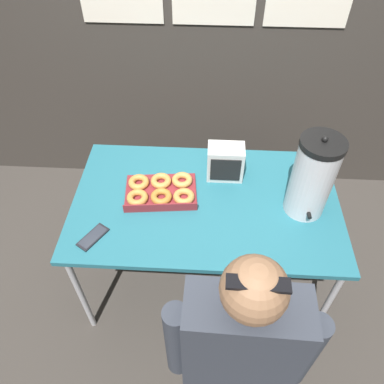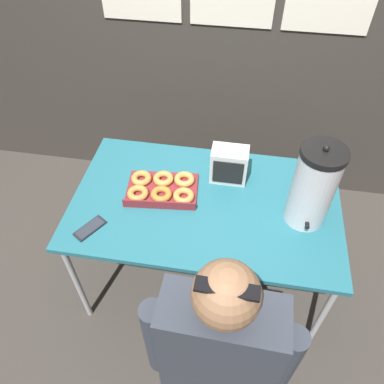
# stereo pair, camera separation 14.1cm
# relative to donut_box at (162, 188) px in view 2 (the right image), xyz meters

# --- Properties ---
(ground_plane) EXTENTS (12.00, 12.00, 0.00)m
(ground_plane) POSITION_rel_donut_box_xyz_m (0.24, -0.04, -0.77)
(ground_plane) COLOR #3D3833
(back_wall) EXTENTS (6.00, 0.11, 2.59)m
(back_wall) POSITION_rel_donut_box_xyz_m (0.24, 0.98, 0.53)
(back_wall) COLOR #38332D
(back_wall) RESTS_ON ground
(folding_table) EXTENTS (1.38, 0.83, 0.74)m
(folding_table) POSITION_rel_donut_box_xyz_m (0.24, -0.04, -0.07)
(folding_table) COLOR #236675
(folding_table) RESTS_ON ground
(donut_box) EXTENTS (0.39, 0.29, 0.05)m
(donut_box) POSITION_rel_donut_box_xyz_m (0.00, 0.00, 0.00)
(donut_box) COLOR maroon
(donut_box) RESTS_ON folding_table
(coffee_urn) EXTENTS (0.20, 0.23, 0.46)m
(coffee_urn) POSITION_rel_donut_box_xyz_m (0.73, -0.06, 0.19)
(coffee_urn) COLOR silver
(coffee_urn) RESTS_ON folding_table
(cell_phone) EXTENTS (0.14, 0.17, 0.01)m
(cell_phone) POSITION_rel_donut_box_xyz_m (-0.29, -0.30, -0.02)
(cell_phone) COLOR black
(cell_phone) RESTS_ON folding_table
(space_heater) EXTENTS (0.19, 0.13, 0.20)m
(space_heater) POSITION_rel_donut_box_xyz_m (0.33, 0.16, 0.07)
(space_heater) COLOR silver
(space_heater) RESTS_ON folding_table
(person_seated) EXTENTS (0.58, 0.24, 1.29)m
(person_seated) POSITION_rel_donut_box_xyz_m (0.39, -0.78, -0.15)
(person_seated) COLOR #33332D
(person_seated) RESTS_ON ground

